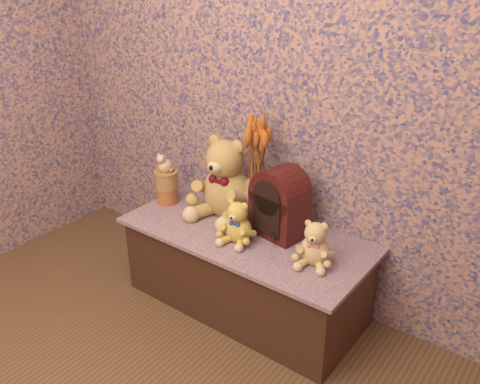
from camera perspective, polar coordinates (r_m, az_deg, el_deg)
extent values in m
cube|color=navy|center=(2.46, 4.91, 16.06)|extent=(3.00, 0.10, 2.60)
cube|color=#394176|center=(2.64, 0.66, -8.64)|extent=(1.26, 0.59, 0.43)
cylinder|color=tan|center=(2.58, 2.02, -1.09)|extent=(0.14, 0.14, 0.22)
cylinder|color=gold|center=(2.84, -8.19, -0.32)|extent=(0.16, 0.16, 0.09)
cylinder|color=#D1BB5B|center=(2.80, -8.30, 1.38)|extent=(0.15, 0.15, 0.10)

